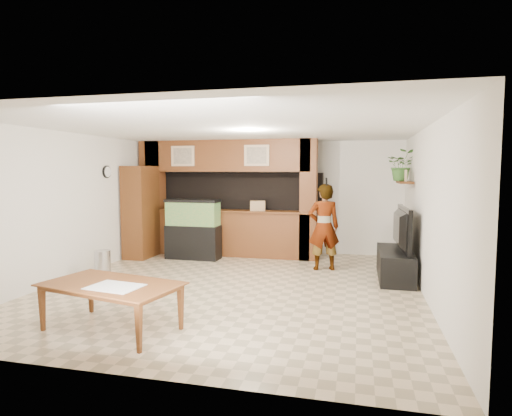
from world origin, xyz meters
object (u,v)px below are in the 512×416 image
(person, at_px, (324,227))
(dining_table, at_px, (110,307))
(aquarium, at_px, (193,230))
(television, at_px, (396,228))
(pantry_cabinet, at_px, (141,212))

(person, distance_m, dining_table, 4.47)
(aquarium, bearing_deg, dining_table, -80.73)
(television, bearing_deg, aquarium, 76.75)
(pantry_cabinet, distance_m, person, 4.07)
(pantry_cabinet, relative_size, dining_table, 1.23)
(pantry_cabinet, relative_size, aquarium, 1.55)
(pantry_cabinet, relative_size, person, 1.21)
(aquarium, height_order, person, person)
(pantry_cabinet, bearing_deg, aquarium, 4.78)
(television, bearing_deg, dining_table, 131.79)
(television, height_order, person, person)
(aquarium, relative_size, television, 0.97)
(television, relative_size, dining_table, 0.82)
(dining_table, bearing_deg, person, 71.69)
(aquarium, bearing_deg, television, -10.09)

